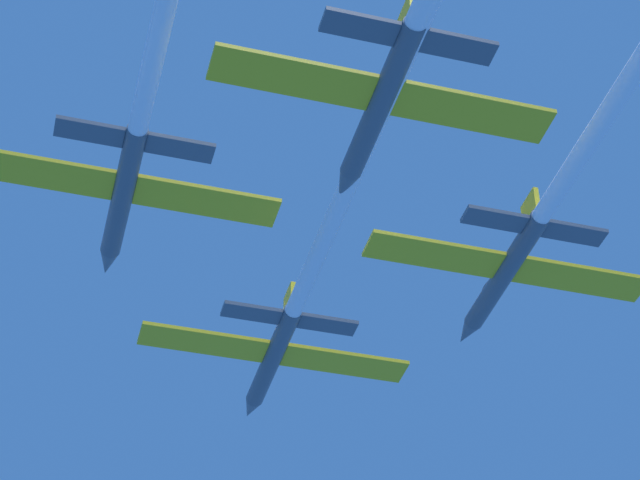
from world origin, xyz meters
The scene contains 2 objects.
jet_lead centered at (0.25, -17.01, -0.38)m, with size 18.25×60.53×3.02m.
jet_right_wing centered at (12.16, -28.32, 0.18)m, with size 18.25×58.28×3.02m.
Camera 1 is at (-15.22, -68.47, -46.73)m, focal length 70.13 mm.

